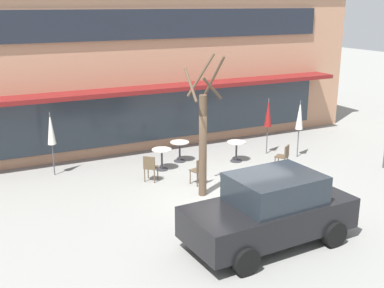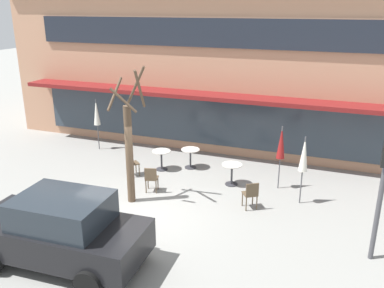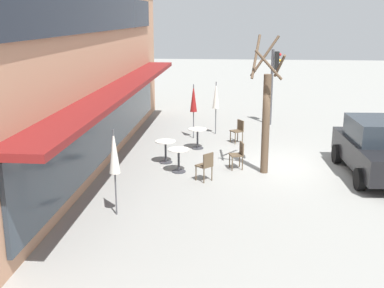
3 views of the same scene
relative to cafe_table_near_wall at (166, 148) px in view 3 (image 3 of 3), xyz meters
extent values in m
plane|color=gray|center=(-0.12, -4.09, -0.52)|extent=(80.00, 80.00, 0.00)
cube|color=maroon|center=(-0.12, 1.36, 2.03)|extent=(16.06, 1.10, 0.16)
cube|color=#1E232D|center=(-0.12, 1.85, 4.40)|extent=(15.12, 0.10, 1.10)
cube|color=#2D3842|center=(-0.12, 1.85, 0.83)|extent=(15.12, 0.10, 1.90)
cylinder|color=#333338|center=(0.00, 0.00, -0.50)|extent=(0.44, 0.44, 0.03)
cylinder|color=#333338|center=(0.00, 0.00, -0.14)|extent=(0.07, 0.07, 0.70)
cylinder|color=silver|center=(0.00, 0.00, 0.23)|extent=(0.70, 0.70, 0.03)
cylinder|color=#333338|center=(-0.96, -0.56, -0.50)|extent=(0.44, 0.44, 0.03)
cylinder|color=#333338|center=(-0.96, -0.56, -0.14)|extent=(0.07, 0.07, 0.70)
cylinder|color=silver|center=(-0.96, -0.56, 0.23)|extent=(0.70, 0.70, 0.03)
cylinder|color=#333338|center=(1.89, -0.93, -0.50)|extent=(0.44, 0.44, 0.03)
cylinder|color=#333338|center=(1.89, -0.93, -0.14)|extent=(0.07, 0.07, 0.70)
cylinder|color=silver|center=(1.89, -0.93, 0.23)|extent=(0.70, 0.70, 0.03)
cylinder|color=#4C4C51|center=(4.27, -1.51, 0.58)|extent=(0.04, 0.04, 2.20)
cone|color=silver|center=(4.27, -1.51, 1.13)|extent=(0.28, 0.28, 1.10)
cylinder|color=#4C4C51|center=(3.45, -0.65, 0.58)|extent=(0.04, 0.04, 2.20)
cone|color=maroon|center=(3.45, -0.65, 1.13)|extent=(0.28, 0.28, 1.10)
cylinder|color=#4C4C51|center=(-4.48, 0.60, 0.58)|extent=(0.04, 0.04, 2.20)
cone|color=silver|center=(-4.48, 0.60, 1.13)|extent=(0.28, 0.28, 1.10)
cylinder|color=brown|center=(-0.68, -2.25, -0.29)|extent=(0.04, 0.04, 0.45)
cylinder|color=brown|center=(-0.35, -2.16, -0.29)|extent=(0.04, 0.04, 0.45)
cylinder|color=brown|center=(-0.59, -2.58, -0.29)|extent=(0.04, 0.04, 0.45)
cylinder|color=brown|center=(-0.26, -2.49, -0.29)|extent=(0.04, 0.04, 0.45)
cube|color=brown|center=(-0.47, -2.37, -0.05)|extent=(0.49, 0.49, 0.04)
cube|color=brown|center=(-0.43, -2.55, 0.17)|extent=(0.40, 0.14, 0.40)
cylinder|color=brown|center=(2.62, -2.34, -0.29)|extent=(0.04, 0.04, 0.45)
cylinder|color=brown|center=(2.91, -2.15, -0.29)|extent=(0.04, 0.04, 0.45)
cylinder|color=brown|center=(2.81, -2.62, -0.29)|extent=(0.04, 0.04, 0.45)
cylinder|color=brown|center=(3.10, -2.43, -0.29)|extent=(0.04, 0.04, 0.45)
cube|color=brown|center=(2.86, -2.39, -0.05)|extent=(0.55, 0.55, 0.04)
cube|color=brown|center=(2.96, -2.54, 0.17)|extent=(0.35, 0.26, 0.40)
cylinder|color=brown|center=(-1.72, -1.17, -0.29)|extent=(0.04, 0.04, 0.45)
cylinder|color=brown|center=(-1.47, -1.39, -0.29)|extent=(0.04, 0.04, 0.45)
cylinder|color=brown|center=(-1.95, -1.43, -0.29)|extent=(0.04, 0.04, 0.45)
cylinder|color=brown|center=(-1.69, -1.65, -0.29)|extent=(0.04, 0.04, 0.45)
cube|color=brown|center=(-1.71, -1.41, -0.05)|extent=(0.56, 0.56, 0.04)
cube|color=brown|center=(-1.83, -1.55, 0.17)|extent=(0.33, 0.29, 0.40)
cube|color=black|center=(-0.77, -6.73, 0.18)|extent=(4.28, 2.01, 0.76)
cube|color=#232B33|center=(-0.62, -6.72, 0.90)|extent=(2.18, 1.70, 0.68)
cylinder|color=black|center=(-2.11, -5.90, -0.20)|extent=(0.65, 0.25, 0.64)
cylinder|color=black|center=(0.49, -5.77, -0.20)|extent=(0.65, 0.25, 0.64)
cylinder|color=brown|center=(-0.76, -3.27, 1.04)|extent=(0.24, 0.24, 3.12)
cylinder|color=brown|center=(-0.35, -3.18, 3.11)|extent=(0.27, 0.90, 1.26)
cylinder|color=brown|center=(-0.65, -2.89, 3.12)|extent=(0.83, 0.32, 1.28)
cylinder|color=brown|center=(-1.15, -3.25, 2.92)|extent=(0.11, 0.85, 0.90)
cylinder|color=brown|center=(-0.66, -3.62, 2.84)|extent=(0.78, 0.30, 0.74)
cylinder|color=#47474C|center=(6.27, -3.92, 1.18)|extent=(0.12, 0.12, 3.40)
cube|color=black|center=(6.27, -4.10, 2.38)|extent=(0.26, 0.20, 0.80)
sphere|color=red|center=(6.27, -4.23, 2.65)|extent=(0.13, 0.13, 0.13)
sphere|color=gold|center=(6.27, -4.23, 2.39)|extent=(0.13, 0.13, 0.13)
sphere|color=green|center=(6.27, -4.23, 2.13)|extent=(0.13, 0.13, 0.13)
camera|label=1|loc=(-7.20, -15.44, 5.16)|focal=45.00mm
camera|label=2|loc=(5.18, -13.51, 5.42)|focal=38.00mm
camera|label=3|loc=(-15.47, -2.29, 4.33)|focal=45.00mm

